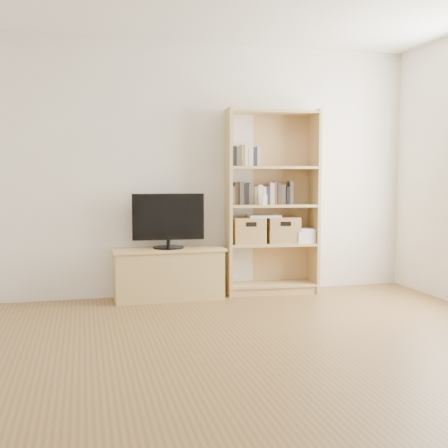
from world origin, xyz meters
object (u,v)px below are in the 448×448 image
object	(u,v)px
basket_left	(248,230)
basket_right	(283,230)
laptop	(264,216)
television	(168,221)
tv_stand	(169,275)
baby_monitor	(264,200)
bookshelf	(272,202)

from	to	relation	value
basket_left	basket_right	size ratio (longest dim) A/B	1.00
basket_left	laptop	bearing A→B (deg)	-3.27
laptop	basket_left	bearing A→B (deg)	-178.29
television	basket_right	distance (m)	1.23
television	laptop	bearing A→B (deg)	4.89
tv_stand	laptop	world-z (taller)	laptop
baby_monitor	basket_right	bearing A→B (deg)	24.42
basket_left	television	bearing A→B (deg)	-175.10
television	basket_right	bearing A→B (deg)	4.04
tv_stand	basket_left	world-z (taller)	basket_left
tv_stand	basket_left	distance (m)	0.95
television	basket_right	world-z (taller)	television
tv_stand	bookshelf	size ratio (longest dim) A/B	0.56
basket_left	bookshelf	bearing A→B (deg)	-1.09
baby_monitor	laptop	xyz separation A→B (m)	(0.03, 0.10, -0.17)
bookshelf	television	world-z (taller)	bookshelf
laptop	bookshelf	bearing A→B (deg)	8.09
tv_stand	basket_right	bearing A→B (deg)	0.33
bookshelf	basket_left	xyz separation A→B (m)	(-0.26, 0.01, -0.29)
bookshelf	television	bearing A→B (deg)	-174.21
television	baby_monitor	distance (m)	1.01
baby_monitor	basket_right	xyz separation A→B (m)	(0.23, 0.08, -0.32)
basket_right	laptop	world-z (taller)	laptop
tv_stand	basket_left	bearing A→B (deg)	2.53
tv_stand	bookshelf	world-z (taller)	bookshelf
television	laptop	xyz separation A→B (m)	(1.01, 0.03, 0.02)
tv_stand	basket_right	size ratio (longest dim) A/B	3.26
baby_monitor	basket_left	xyz separation A→B (m)	(-0.14, 0.11, -0.32)
bookshelf	laptop	world-z (taller)	bookshelf
television	baby_monitor	size ratio (longest dim) A/B	7.33
basket_left	laptop	xyz separation A→B (m)	(0.17, -0.02, 0.15)
bookshelf	basket_left	world-z (taller)	bookshelf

